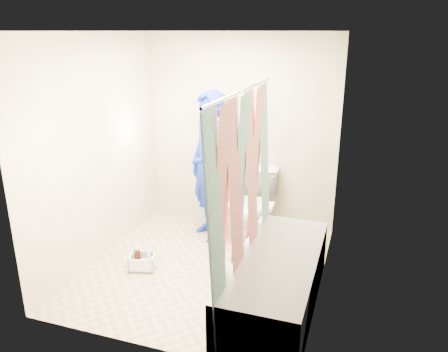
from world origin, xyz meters
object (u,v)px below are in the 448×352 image
(bathtub, at_px, (276,280))
(toilet, at_px, (254,206))
(cleaning_caddy, at_px, (143,263))
(plumber, at_px, (210,167))

(bathtub, height_order, toilet, toilet)
(cleaning_caddy, bearing_deg, bathtub, -22.76)
(bathtub, distance_m, cleaning_caddy, 1.49)
(toilet, distance_m, cleaning_caddy, 1.46)
(bathtub, relative_size, cleaning_caddy, 5.62)
(plumber, bearing_deg, cleaning_caddy, -71.50)
(bathtub, bearing_deg, plumber, 132.57)
(bathtub, height_order, plumber, plumber)
(plumber, relative_size, cleaning_caddy, 5.71)
(toilet, relative_size, plumber, 0.47)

